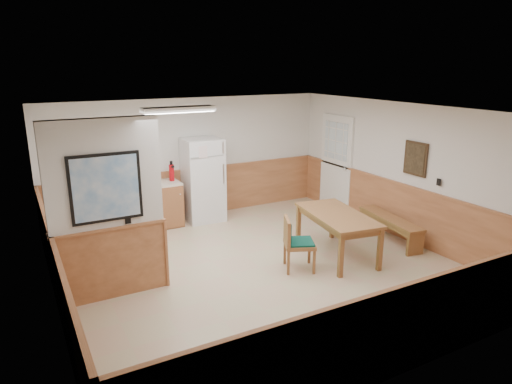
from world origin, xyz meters
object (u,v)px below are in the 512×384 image
fire_extinguisher (172,172)px  dining_bench (390,223)px  dining_table (337,219)px  dining_chair (294,240)px  refrigerator (203,180)px  soap_bottle (78,187)px

fire_extinguisher → dining_bench: bearing=-23.8°
dining_table → fire_extinguisher: fire_extinguisher is taller
dining_bench → dining_chair: (-2.23, -0.19, 0.15)m
refrigerator → soap_bottle: size_ratio=8.33×
refrigerator → fire_extinguisher: (-0.63, 0.07, 0.22)m
dining_bench → soap_bottle: bearing=159.1°
refrigerator → dining_chair: refrigerator is taller
dining_table → dining_bench: size_ratio=1.10×
refrigerator → soap_bottle: 2.41m
dining_chair → fire_extinguisher: (-0.97, 3.00, 0.58)m
soap_bottle → refrigerator: bearing=-1.4°
refrigerator → dining_bench: 3.79m
dining_chair → fire_extinguisher: size_ratio=2.11×
dining_table → dining_chair: dining_chair is taller
dining_table → soap_bottle: size_ratio=8.46×
refrigerator → dining_chair: 2.97m
dining_chair → soap_bottle: size_ratio=4.13×
dining_bench → dining_chair: 2.25m
dining_bench → soap_bottle: soap_bottle is taller
fire_extinguisher → soap_bottle: bearing=-162.0°
dining_table → dining_bench: 1.34m
dining_bench → dining_table: bearing=-168.1°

